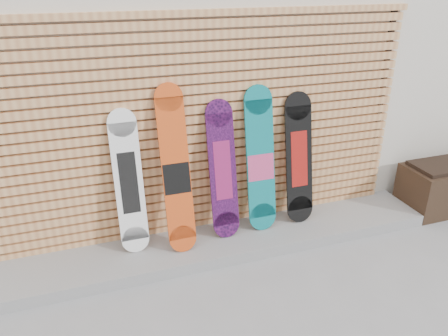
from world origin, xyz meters
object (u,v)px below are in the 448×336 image
Objects in this scene: snowboard_0 at (129,183)px; snowboard_1 at (176,171)px; snowboard_3 at (260,161)px; snowboard_4 at (299,159)px; snowboard_2 at (223,170)px.

snowboard_1 is (0.43, -0.07, 0.09)m from snowboard_0.
snowboard_3 is 1.08× the size of snowboard_4.
snowboard_0 is 1.32m from snowboard_3.
snowboard_0 is 0.91m from snowboard_2.
snowboard_2 is at bearing 6.35° from snowboard_1.
snowboard_3 is at bearing -178.98° from snowboard_4.
snowboard_3 is (0.40, 0.00, 0.04)m from snowboard_2.
snowboard_2 is 0.41m from snowboard_3.
snowboard_3 is (0.88, 0.06, -0.04)m from snowboard_1.
snowboard_3 reaches higher than snowboard_4.
snowboard_4 is at bearing 1.02° from snowboard_3.
snowboard_4 is at bearing 2.81° from snowboard_1.
snowboard_0 is at bearing 179.70° from snowboard_4.
snowboard_0 is 1.00× the size of snowboard_4.
snowboard_2 is at bearing -179.20° from snowboard_4.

